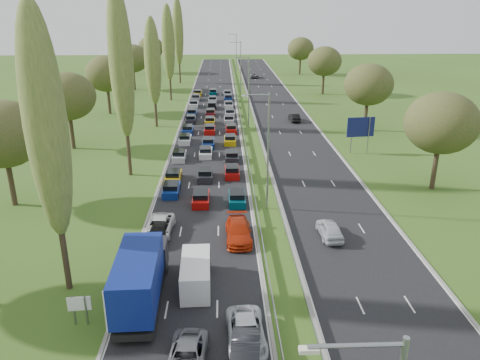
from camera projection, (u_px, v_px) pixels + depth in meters
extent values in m
plane|color=#36541A|center=(248.00, 124.00, 83.10)|extent=(260.00, 260.00, 0.00)
cube|color=black|center=(210.00, 121.00, 85.21)|extent=(10.50, 215.00, 0.04)
cube|color=black|center=(284.00, 121.00, 85.68)|extent=(10.50, 215.00, 0.04)
cube|color=gray|center=(241.00, 118.00, 85.21)|extent=(0.06, 215.00, 0.32)
cube|color=gray|center=(253.00, 118.00, 85.29)|extent=(0.06, 215.00, 0.32)
cylinder|color=gray|center=(268.00, 153.00, 46.35)|extent=(0.18, 0.18, 12.00)
cylinder|color=gray|center=(249.00, 93.00, 79.14)|extent=(0.18, 0.18, 12.00)
cylinder|color=gray|center=(241.00, 67.00, 111.93)|extent=(0.18, 0.18, 12.00)
cylinder|color=gray|center=(236.00, 54.00, 144.72)|extent=(0.18, 0.18, 12.00)
cylinder|color=#2D2116|center=(63.00, 245.00, 33.50)|extent=(0.44, 0.44, 7.20)
ellipsoid|color=#4F6129|center=(46.00, 125.00, 30.44)|extent=(2.80, 2.80, 16.00)
cylinder|color=#2D2116|center=(128.00, 144.00, 56.80)|extent=(0.44, 0.44, 7.92)
ellipsoid|color=#4F6129|center=(121.00, 63.00, 53.44)|extent=(2.80, 2.80, 17.60)
cylinder|color=#2D2116|center=(156.00, 108.00, 80.48)|extent=(0.44, 0.44, 6.48)
ellipsoid|color=#4F6129|center=(153.00, 61.00, 77.72)|extent=(2.80, 2.80, 14.40)
cylinder|color=#2D2116|center=(170.00, 84.00, 103.77)|extent=(0.44, 0.44, 7.20)
ellipsoid|color=#4F6129|center=(168.00, 43.00, 100.71)|extent=(2.80, 2.80, 16.00)
cylinder|color=#2D2116|center=(180.00, 68.00, 127.07)|extent=(0.44, 0.44, 7.92)
ellipsoid|color=#4F6129|center=(178.00, 31.00, 123.70)|extent=(2.80, 2.80, 17.60)
cylinder|color=#2D2116|center=(11.00, 183.00, 48.54)|extent=(0.56, 0.56, 4.84)
ellipsoid|color=#38471E|center=(2.00, 134.00, 46.70)|extent=(8.00, 8.00, 6.80)
cylinder|color=#2D2116|center=(72.00, 132.00, 68.21)|extent=(0.56, 0.56, 4.84)
ellipsoid|color=#38471E|center=(67.00, 96.00, 66.38)|extent=(8.00, 8.00, 6.80)
cylinder|color=#2D2116|center=(109.00, 101.00, 90.70)|extent=(0.56, 0.56, 4.84)
ellipsoid|color=#38471E|center=(106.00, 74.00, 88.86)|extent=(8.00, 8.00, 6.80)
cylinder|color=#2D2116|center=(134.00, 80.00, 116.93)|extent=(0.56, 0.56, 4.84)
ellipsoid|color=#38471E|center=(133.00, 58.00, 115.10)|extent=(8.00, 8.00, 6.80)
cylinder|color=#2D2116|center=(152.00, 65.00, 146.91)|extent=(0.56, 0.56, 4.84)
ellipsoid|color=#38471E|center=(151.00, 48.00, 145.08)|extent=(8.00, 8.00, 6.80)
cylinder|color=#2D2116|center=(435.00, 169.00, 52.96)|extent=(0.56, 0.56, 4.84)
ellipsoid|color=#38471E|center=(442.00, 123.00, 51.12)|extent=(8.00, 8.00, 6.80)
cylinder|color=#2D2116|center=(366.00, 116.00, 78.26)|extent=(0.56, 0.56, 4.84)
ellipsoid|color=#38471E|center=(369.00, 84.00, 76.42)|extent=(8.00, 8.00, 6.80)
cylinder|color=#2D2116|center=(323.00, 84.00, 111.05)|extent=(0.56, 0.56, 4.84)
ellipsoid|color=#38471E|center=(324.00, 61.00, 109.21)|extent=(8.00, 8.00, 6.80)
cylinder|color=#2D2116|center=(300.00, 66.00, 143.84)|extent=(0.56, 0.56, 4.84)
ellipsoid|color=#38471E|center=(301.00, 49.00, 142.00)|extent=(8.00, 8.00, 6.80)
cube|color=navy|center=(172.00, 190.00, 52.04)|extent=(1.75, 4.00, 0.80)
cube|color=#BF990C|center=(174.00, 177.00, 55.96)|extent=(1.75, 4.00, 0.80)
cube|color=#B2B7BC|center=(179.00, 157.00, 63.79)|extent=(1.75, 4.00, 0.80)
cube|color=silver|center=(185.00, 140.00, 71.68)|extent=(1.75, 4.00, 0.80)
cube|color=navy|center=(188.00, 130.00, 77.25)|extent=(1.75, 4.00, 0.80)
cube|color=black|center=(191.00, 120.00, 84.43)|extent=(1.75, 4.00, 0.80)
cube|color=navy|center=(192.00, 113.00, 89.56)|extent=(1.75, 4.00, 0.80)
cube|color=silver|center=(194.00, 105.00, 97.55)|extent=(1.75, 4.00, 0.80)
cube|color=slate|center=(196.00, 98.00, 104.34)|extent=(1.75, 4.00, 0.80)
cube|color=#BF990C|center=(198.00, 94.00, 110.05)|extent=(1.75, 4.00, 0.80)
cube|color=#A50C0A|center=(201.00, 199.00, 49.60)|extent=(1.75, 4.00, 0.80)
cube|color=black|center=(205.00, 176.00, 56.57)|extent=(1.75, 4.00, 0.80)
cube|color=silver|center=(206.00, 153.00, 65.23)|extent=(1.75, 4.00, 0.80)
cube|color=navy|center=(208.00, 144.00, 69.85)|extent=(1.75, 4.00, 0.80)
cube|color=#A50C0A|center=(210.00, 130.00, 77.44)|extent=(1.75, 4.00, 0.80)
cube|color=#BF990C|center=(210.00, 122.00, 83.10)|extent=(1.75, 4.00, 0.80)
cube|color=#590F14|center=(211.00, 113.00, 89.59)|extent=(1.75, 4.00, 0.80)
cube|color=black|center=(212.00, 106.00, 95.84)|extent=(1.75, 4.00, 0.80)
cube|color=#B2B7BC|center=(213.00, 100.00, 102.08)|extent=(1.75, 4.00, 0.80)
cube|color=#053F4C|center=(213.00, 93.00, 111.20)|extent=(1.75, 4.00, 0.80)
cube|color=#053F4C|center=(237.00, 199.00, 49.68)|extent=(1.75, 4.00, 0.80)
cube|color=#A50C0A|center=(232.00, 172.00, 57.66)|extent=(1.75, 4.00, 0.80)
cube|color=black|center=(232.00, 157.00, 63.48)|extent=(1.75, 4.00, 0.80)
cube|color=#BF990C|center=(230.00, 141.00, 71.41)|extent=(1.75, 4.00, 0.80)
cube|color=#A50C0A|center=(231.00, 130.00, 77.75)|extent=(1.75, 4.00, 0.80)
cube|color=#B2B7BC|center=(229.00, 120.00, 84.16)|extent=(1.75, 4.00, 0.80)
cube|color=#B2B7BC|center=(230.00, 114.00, 89.44)|extent=(1.75, 4.00, 0.80)
cube|color=silver|center=(229.00, 105.00, 96.91)|extent=(1.75, 4.00, 0.80)
cube|color=navy|center=(228.00, 98.00, 104.32)|extent=(1.75, 4.00, 0.80)
cube|color=#B2B7BC|center=(227.00, 94.00, 109.31)|extent=(1.75, 4.00, 0.80)
imported|color=silver|center=(159.00, 226.00, 42.85)|extent=(2.67, 5.29, 1.44)
imported|color=black|center=(159.00, 232.00, 41.81)|extent=(2.17, 4.76, 1.35)
imported|color=slate|center=(187.00, 358.00, 26.86)|extent=(2.57, 4.98, 1.34)
imported|color=#054753|center=(195.00, 273.00, 35.29)|extent=(2.01, 4.82, 1.39)
imported|color=black|center=(245.00, 354.00, 26.98)|extent=(2.09, 4.96, 1.59)
imported|color=#B6BBC0|center=(246.00, 332.00, 28.91)|extent=(2.54, 5.16, 1.41)
imported|color=#B5280B|center=(238.00, 231.00, 41.74)|extent=(2.36, 5.58, 1.61)
imported|color=silver|center=(330.00, 229.00, 42.17)|extent=(1.94, 4.52, 1.52)
imported|color=black|center=(294.00, 117.00, 85.09)|extent=(1.76, 4.42, 1.43)
imported|color=slate|center=(254.00, 75.00, 137.37)|extent=(2.52, 5.26, 1.45)
cube|color=black|center=(143.00, 292.00, 32.96)|extent=(2.63, 9.85, 0.50)
cube|color=navy|center=(138.00, 277.00, 31.14)|extent=(2.74, 7.44, 2.96)
cube|color=silver|center=(127.00, 311.00, 27.68)|extent=(2.67, 0.06, 2.86)
cube|color=black|center=(150.00, 255.00, 36.15)|extent=(2.67, 2.41, 2.20)
cylinder|color=black|center=(150.00, 267.00, 36.52)|extent=(2.30, 1.00, 1.00)
cylinder|color=black|center=(134.00, 329.00, 29.54)|extent=(2.30, 1.00, 1.00)
cube|color=silver|center=(196.00, 274.00, 34.49)|extent=(2.11, 5.28, 2.11)
cube|color=black|center=(197.00, 259.00, 36.71)|extent=(2.06, 0.84, 1.69)
cylinder|color=black|center=(186.00, 271.00, 36.30)|extent=(0.26, 0.72, 0.72)
cylinder|color=black|center=(207.00, 295.00, 33.20)|extent=(0.26, 0.72, 0.72)
cylinder|color=gray|center=(74.00, 311.00, 30.40)|extent=(0.16, 0.16, 2.10)
cylinder|color=gray|center=(86.00, 311.00, 30.43)|extent=(0.16, 0.16, 2.10)
cube|color=white|center=(79.00, 304.00, 30.22)|extent=(1.50, 0.22, 1.00)
cylinder|color=gray|center=(352.00, 135.00, 65.89)|extent=(0.16, 0.16, 5.20)
cylinder|color=gray|center=(368.00, 135.00, 65.98)|extent=(0.16, 0.16, 5.20)
cube|color=navy|center=(361.00, 127.00, 65.52)|extent=(3.98, 0.58, 2.80)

